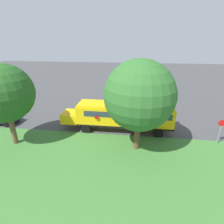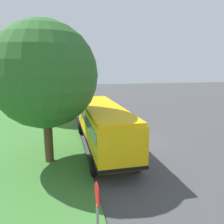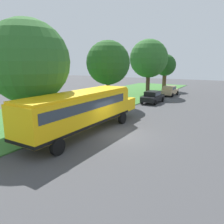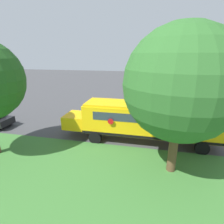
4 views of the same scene
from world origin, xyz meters
The scene contains 9 objects.
ground_plane centered at (0.00, 0.00, 0.00)m, with size 120.00×120.00×0.00m, color #424244.
grass_verge centered at (-10.00, 0.00, 0.04)m, with size 12.00×80.00×0.08m, color #3D7533.
school_bus centered at (-2.66, -1.04, 1.92)m, with size 2.84×12.42×3.16m.
car_black_nearest centered at (-2.80, 14.00, 0.88)m, with size 2.02×4.40×1.56m.
car_tan_middle centered at (-2.80, 21.71, 0.88)m, with size 2.02×4.40×1.56m.
oak_tree_beside_bus centered at (-6.35, -2.54, 5.39)m, with size 6.11×6.11×8.38m.
oak_tree_roadside_mid centered at (-6.79, 9.30, 5.29)m, with size 5.27×5.27×7.89m.
oak_tree_far_end centered at (-6.32, 21.13, 5.97)m, with size 6.20×6.20×9.04m.
oak_tree_across_road centered at (-5.80, 28.15, 4.83)m, with size 4.08×4.08×6.88m.
Camera 3 is at (7.37, -13.54, 5.23)m, focal length 35.00 mm.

